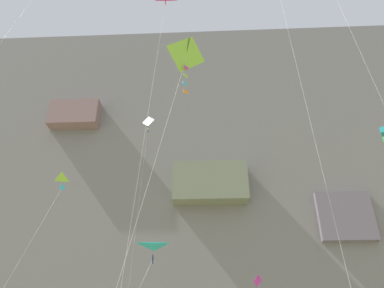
{
  "coord_description": "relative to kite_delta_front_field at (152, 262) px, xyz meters",
  "views": [
    {
      "loc": [
        -0.45,
        -3.72,
        1.85
      ],
      "look_at": [
        -1.61,
        21.69,
        16.62
      ],
      "focal_mm": 34.88,
      "sensor_mm": 36.0,
      "label": 1
    }
  ],
  "objects": [
    {
      "name": "cliff_face",
      "position": [
        3.53,
        50.64,
        25.59
      ],
      "size": [
        180.0,
        28.97,
        64.09
      ],
      "color": "slate",
      "rests_on": "ground"
    },
    {
      "name": "kite_delta_high_center",
      "position": [
        0.13,
        -1.87,
        18.17
      ],
      "size": [
        1.83,
        3.02,
        25.88
      ],
      "color": "#CC3399",
      "rests_on": "ground"
    },
    {
      "name": "kite_delta_front_field",
      "position": [
        0.0,
        0.0,
        0.0
      ],
      "size": [
        2.84,
        3.42,
        6.74
      ],
      "color": "teal",
      "rests_on": "ground"
    },
    {
      "name": "kite_delta_upper_left",
      "position": [
        -8.06,
        6.2,
        6.95
      ],
      "size": [
        3.09,
        6.58,
        13.86
      ],
      "color": "#8CCC33",
      "rests_on": "ground"
    },
    {
      "name": "kite_diamond_mid_right",
      "position": [
        2.09,
        -6.04,
        9.04
      ],
      "size": [
        3.87,
        2.88,
        17.01
      ],
      "color": "#8CCC33",
      "rests_on": "ground"
    },
    {
      "name": "kite_diamond_low_left",
      "position": [
        8.46,
        22.77,
        2.41
      ],
      "size": [
        1.68,
        4.98,
        10.13
      ],
      "color": "#CC3399",
      "rests_on": "ground"
    },
    {
      "name": "kite_diamond_high_left",
      "position": [
        -4.49,
        19.67,
        21.25
      ],
      "size": [
        1.79,
        1.76,
        29.77
      ],
      "color": "white",
      "rests_on": "ground"
    }
  ]
}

